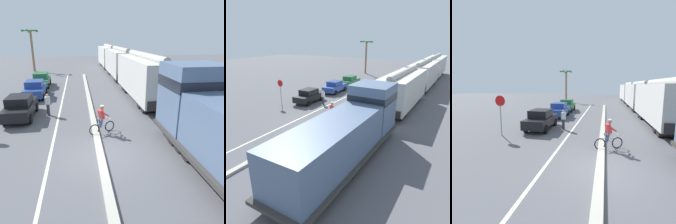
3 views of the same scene
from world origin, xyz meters
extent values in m
plane|color=#56565B|center=(0.00, 0.00, 0.00)|extent=(120.00, 120.00, 0.00)
cube|color=#B2AD9E|center=(0.00, 6.00, 0.08)|extent=(0.36, 36.00, 0.16)
cube|color=silver|center=(-2.40, 6.00, 0.00)|extent=(0.14, 36.00, 0.01)
cube|color=slate|center=(5.00, 0.96, 2.45)|extent=(2.80, 2.80, 3.50)
cube|color=black|center=(5.00, 0.96, 3.24)|extent=(2.83, 2.83, 0.56)
cylinder|color=black|center=(5.00, 0.55, 0.50)|extent=(2.40, 1.00, 1.00)
cylinder|color=black|center=(5.00, -0.25, 0.50)|extent=(2.40, 1.00, 1.00)
cylinder|color=black|center=(5.00, -1.05, 0.50)|extent=(2.40, 1.00, 1.00)
cube|color=beige|center=(5.00, 9.56, 2.15)|extent=(2.90, 10.40, 3.10)
cylinder|color=#A4A29C|center=(5.00, 9.56, 3.88)|extent=(0.60, 9.88, 0.60)
cube|color=black|center=(5.00, 14.81, 0.95)|extent=(2.61, 0.10, 0.70)
cube|color=black|center=(5.00, 4.31, 0.95)|extent=(2.61, 0.10, 0.70)
cylinder|color=black|center=(5.00, 13.33, 0.45)|extent=(2.46, 0.90, 0.90)
cylinder|color=black|center=(5.00, 12.23, 0.45)|extent=(2.46, 0.90, 0.90)
cylinder|color=black|center=(5.00, 6.88, 0.45)|extent=(2.46, 0.90, 0.90)
cylinder|color=black|center=(5.00, 5.78, 0.45)|extent=(2.46, 0.90, 0.90)
cube|color=beige|center=(5.00, 21.16, 2.15)|extent=(2.90, 10.40, 3.10)
cylinder|color=#A2A099|center=(5.00, 21.16, 3.88)|extent=(0.60, 9.88, 0.60)
cube|color=black|center=(5.00, 26.41, 0.95)|extent=(2.61, 0.10, 0.70)
cube|color=black|center=(5.00, 15.91, 0.95)|extent=(2.61, 0.10, 0.70)
cylinder|color=black|center=(5.00, 24.93, 0.45)|extent=(2.46, 0.90, 0.90)
cylinder|color=black|center=(5.00, 23.83, 0.45)|extent=(2.46, 0.90, 0.90)
cylinder|color=black|center=(5.00, 18.48, 0.45)|extent=(2.46, 0.90, 0.90)
cylinder|color=black|center=(5.00, 17.38, 0.45)|extent=(2.46, 0.90, 0.90)
cube|color=beige|center=(5.00, 32.76, 2.15)|extent=(2.90, 10.40, 3.10)
cylinder|color=#A9A6A0|center=(5.00, 32.76, 3.88)|extent=(0.60, 9.88, 0.60)
cube|color=black|center=(5.00, 38.01, 0.95)|extent=(2.61, 0.10, 0.70)
cube|color=black|center=(5.00, 27.51, 0.95)|extent=(2.61, 0.10, 0.70)
cylinder|color=black|center=(5.00, 36.53, 0.45)|extent=(2.46, 0.90, 0.90)
cylinder|color=black|center=(5.00, 35.43, 0.45)|extent=(2.46, 0.90, 0.90)
cylinder|color=black|center=(5.00, 30.08, 0.45)|extent=(2.46, 0.90, 0.90)
cylinder|color=black|center=(5.00, 28.98, 0.45)|extent=(2.46, 0.90, 0.90)
cube|color=black|center=(-4.97, 6.10, 0.67)|extent=(1.73, 4.21, 0.70)
cube|color=black|center=(-4.97, 5.95, 1.32)|extent=(1.51, 1.91, 0.60)
cube|color=#1E232D|center=(-4.98, 6.95, 1.27)|extent=(1.43, 0.13, 0.51)
cylinder|color=black|center=(-5.79, 7.40, 0.32)|extent=(0.23, 0.64, 0.64)
cylinder|color=black|center=(-4.18, 7.41, 0.32)|extent=(0.23, 0.64, 0.64)
cylinder|color=black|center=(-5.77, 4.80, 0.32)|extent=(0.23, 0.64, 0.64)
cylinder|color=black|center=(-4.16, 4.81, 0.32)|extent=(0.23, 0.64, 0.64)
cube|color=#28479E|center=(-4.95, 11.83, 0.67)|extent=(1.80, 4.24, 0.70)
cube|color=navy|center=(-4.95, 11.68, 1.32)|extent=(1.55, 1.94, 0.60)
cube|color=#1E232D|center=(-4.97, 12.68, 1.27)|extent=(1.43, 0.15, 0.51)
cylinder|color=black|center=(-5.79, 13.12, 0.32)|extent=(0.24, 0.65, 0.64)
cylinder|color=black|center=(-4.18, 13.16, 0.32)|extent=(0.24, 0.65, 0.64)
cylinder|color=black|center=(-5.73, 10.51, 0.32)|extent=(0.24, 0.65, 0.64)
cylinder|color=black|center=(-4.11, 10.55, 0.32)|extent=(0.24, 0.65, 0.64)
cube|color=#286B3D|center=(-5.06, 16.55, 0.67)|extent=(1.82, 4.25, 0.70)
cube|color=#225B34|center=(-5.06, 16.40, 1.32)|extent=(1.55, 1.94, 0.60)
cube|color=#1E232D|center=(-5.09, 17.40, 1.27)|extent=(1.43, 0.16, 0.51)
cylinder|color=black|center=(-5.91, 17.83, 0.32)|extent=(0.24, 0.65, 0.64)
cylinder|color=black|center=(-4.30, 17.87, 0.32)|extent=(0.24, 0.65, 0.64)
cylinder|color=black|center=(-5.83, 15.22, 0.32)|extent=(0.24, 0.65, 0.64)
cylinder|color=black|center=(-4.22, 15.27, 0.32)|extent=(0.24, 0.65, 0.64)
torus|color=black|center=(0.87, 2.78, 0.33)|extent=(0.63, 0.32, 0.66)
torus|color=black|center=(-0.09, 2.35, 0.33)|extent=(0.63, 0.32, 0.66)
cylinder|color=silver|center=(0.39, 2.56, 0.63)|extent=(0.74, 0.37, 0.05)
cylinder|color=silver|center=(0.48, 2.60, 0.45)|extent=(0.46, 0.24, 0.36)
cylinder|color=silver|center=(0.19, 2.47, 0.78)|extent=(0.04, 0.04, 0.30)
cylinder|color=silver|center=(0.80, 2.74, 0.88)|extent=(0.23, 0.45, 0.04)
cylinder|color=#38476B|center=(0.24, 2.61, 0.68)|extent=(0.33, 0.25, 0.52)
cylinder|color=#38476B|center=(0.32, 2.42, 0.68)|extent=(0.30, 0.24, 0.52)
cube|color=red|center=(0.34, 2.54, 1.20)|extent=(0.44, 0.44, 0.57)
sphere|color=#9E7051|center=(0.41, 2.57, 1.59)|extent=(0.22, 0.22, 0.22)
cylinder|color=white|center=(0.41, 2.57, 1.69)|extent=(0.22, 0.22, 0.05)
cylinder|color=red|center=(0.46, 2.77, 1.20)|extent=(0.46, 0.27, 0.36)
cylinder|color=red|center=(0.59, 2.48, 1.20)|extent=(0.46, 0.27, 0.36)
cylinder|color=#846647|center=(-8.07, 29.24, 3.20)|extent=(0.36, 0.36, 6.41)
cone|color=#2D7033|center=(-7.17, 29.24, 6.46)|extent=(0.33, 1.82, 0.48)
cone|color=#2D7033|center=(-7.79, 30.10, 6.46)|extent=(1.84, 0.86, 0.64)
cone|color=#2D7033|center=(-8.80, 29.76, 6.46)|extent=(1.30, 1.66, 0.36)
cone|color=#2D7033|center=(-8.82, 28.75, 6.46)|extent=(1.25, 1.69, 0.35)
cone|color=#2D7033|center=(-7.73, 28.41, 6.46)|extent=(1.80, 0.97, 0.40)
cylinder|color=#33333D|center=(-3.13, 6.25, 0.42)|extent=(0.22, 0.22, 0.85)
cube|color=white|center=(-3.13, 6.25, 1.13)|extent=(0.34, 0.22, 0.56)
sphere|color=beige|center=(-3.13, 6.25, 1.52)|extent=(0.20, 0.20, 0.20)
camera|label=1|loc=(-0.86, -9.34, 5.43)|focal=35.00mm
camera|label=2|loc=(10.74, -13.70, 7.45)|focal=35.00mm
camera|label=3|loc=(0.12, -7.27, 3.60)|focal=28.00mm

